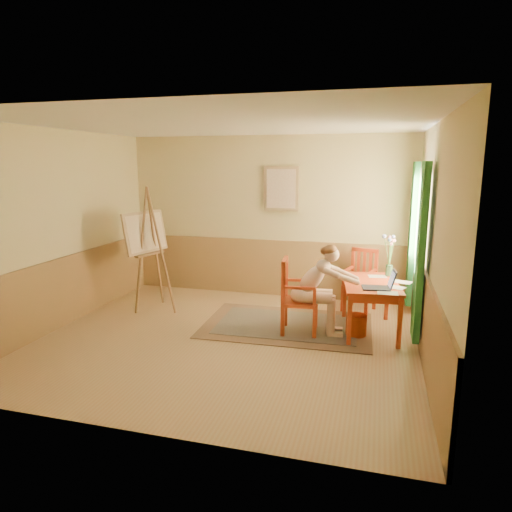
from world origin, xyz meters
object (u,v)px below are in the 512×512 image
(chair_back, at_px, (361,280))
(figure, at_px, (318,286))
(table, at_px, (371,288))
(easel, at_px, (147,237))
(chair_left, at_px, (296,296))
(laptop, at_px, (381,285))

(chair_back, height_order, figure, figure)
(table, relative_size, figure, 1.02)
(table, xyz_separation_m, chair_back, (-0.17, 0.97, -0.14))
(figure, relative_size, easel, 0.64)
(table, bearing_deg, easel, 177.17)
(table, height_order, chair_back, chair_back)
(chair_left, distance_m, chair_back, 1.51)
(chair_left, relative_size, easel, 0.53)
(chair_left, bearing_deg, chair_back, 57.12)
(figure, distance_m, laptop, 0.83)
(chair_back, relative_size, figure, 0.79)
(chair_back, height_order, easel, easel)
(chair_left, relative_size, chair_back, 1.06)
(chair_left, xyz_separation_m, laptop, (1.12, -0.02, 0.25))
(table, xyz_separation_m, easel, (-3.48, 0.17, 0.54))
(chair_back, height_order, laptop, chair_back)
(chair_back, bearing_deg, chair_left, -122.88)
(table, xyz_separation_m, chair_left, (-0.99, -0.30, -0.11))
(figure, relative_size, laptop, 2.83)
(chair_back, xyz_separation_m, laptop, (0.30, -1.29, 0.28))
(table, xyz_separation_m, laptop, (0.13, -0.32, 0.14))
(chair_left, xyz_separation_m, figure, (0.30, 0.02, 0.17))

